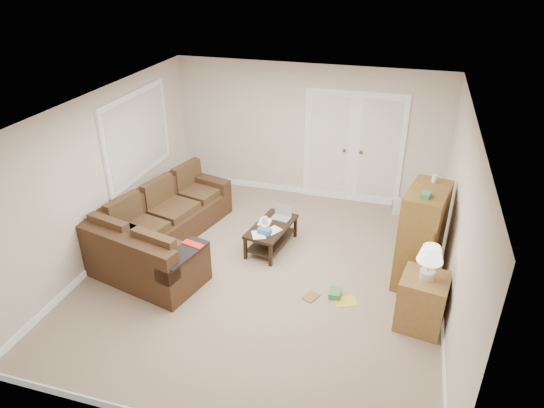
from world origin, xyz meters
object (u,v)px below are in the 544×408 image
(coffee_table, at_px, (272,235))
(side_cabinet, at_px, (423,298))
(tv_armoire, at_px, (421,236))
(sectional_sofa, at_px, (159,233))

(coffee_table, relative_size, side_cabinet, 0.92)
(coffee_table, relative_size, tv_armoire, 0.70)
(coffee_table, distance_m, side_cabinet, 2.61)
(coffee_table, bearing_deg, sectional_sofa, -150.74)
(sectional_sofa, xyz_separation_m, tv_armoire, (3.88, 0.35, 0.40))
(tv_armoire, height_order, side_cabinet, tv_armoire)
(sectional_sofa, height_order, tv_armoire, tv_armoire)
(side_cabinet, bearing_deg, tv_armoire, 104.11)
(sectional_sofa, relative_size, tv_armoire, 1.97)
(coffee_table, xyz_separation_m, side_cabinet, (2.30, -1.22, 0.20))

